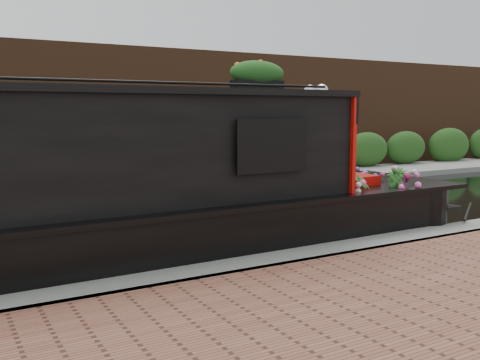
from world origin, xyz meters
TOP-DOWN VIEW (x-y plane):
  - ground at (0.00, 0.00)m, footprint 80.00×80.00m
  - near_bank_coping at (0.00, -3.30)m, footprint 40.00×0.60m
  - far_bank_path at (0.00, 4.20)m, footprint 40.00×2.40m
  - far_hedge at (0.00, 5.10)m, footprint 40.00×1.10m
  - far_brick_wall at (0.00, 7.20)m, footprint 40.00×1.00m
  - narrowboat at (-3.28, -1.92)m, footprint 13.14×2.45m
  - rope_fender at (3.66, -1.92)m, footprint 0.34×0.41m

SIDE VIEW (x-z plane):
  - ground at x=0.00m, z-range 0.00..0.00m
  - near_bank_coping at x=0.00m, z-range -0.25..0.25m
  - far_bank_path at x=0.00m, z-range -0.17..0.17m
  - far_hedge at x=0.00m, z-range -1.40..1.40m
  - far_brick_wall at x=0.00m, z-range -4.00..4.00m
  - rope_fender at x=3.66m, z-range 0.00..0.34m
  - narrowboat at x=-3.28m, z-range -0.63..2.45m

